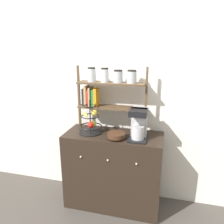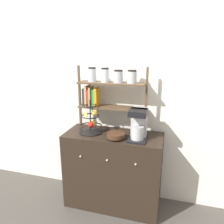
# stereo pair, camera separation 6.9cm
# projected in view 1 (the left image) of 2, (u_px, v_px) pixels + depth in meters

# --- Properties ---
(ground_plane) EXTENTS (12.00, 12.00, 0.00)m
(ground_plane) POSITION_uv_depth(u_px,v_px,m) (108.00, 216.00, 2.53)
(ground_plane) COLOR #47423D
(wall_back) EXTENTS (7.00, 0.05, 2.60)m
(wall_back) POSITION_uv_depth(u_px,v_px,m) (119.00, 97.00, 2.65)
(wall_back) COLOR silver
(wall_back) RESTS_ON ground_plane
(sideboard) EXTENTS (1.12, 0.49, 0.92)m
(sideboard) POSITION_uv_depth(u_px,v_px,m) (113.00, 170.00, 2.62)
(sideboard) COLOR black
(sideboard) RESTS_ON ground_plane
(coffee_maker) EXTENTS (0.19, 0.26, 0.34)m
(coffee_maker) POSITION_uv_depth(u_px,v_px,m) (139.00, 124.00, 2.34)
(coffee_maker) COLOR black
(coffee_maker) RESTS_ON sideboard
(fruit_stand) EXTENTS (0.27, 0.27, 0.39)m
(fruit_stand) POSITION_uv_depth(u_px,v_px,m) (91.00, 122.00, 2.50)
(fruit_stand) COLOR black
(fruit_stand) RESTS_ON sideboard
(wooden_bowl) EXTENTS (0.20, 0.20, 0.07)m
(wooden_bowl) POSITION_uv_depth(u_px,v_px,m) (116.00, 135.00, 2.36)
(wooden_bowl) COLOR #422819
(wooden_bowl) RESTS_ON sideboard
(shelf_hutch) EXTENTS (0.82, 0.20, 0.76)m
(shelf_hutch) POSITION_uv_depth(u_px,v_px,m) (106.00, 89.00, 2.49)
(shelf_hutch) COLOR brown
(shelf_hutch) RESTS_ON sideboard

